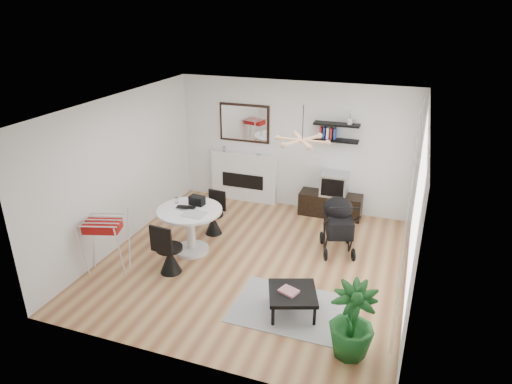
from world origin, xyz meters
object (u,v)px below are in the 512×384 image
(coffee_table, at_px, (293,294))
(potted_plant, at_px, (352,321))
(dining_table, at_px, (190,224))
(tv_console, at_px, (330,205))
(stroller, at_px, (338,227))
(drying_rack, at_px, (106,244))
(fireplace, at_px, (244,171))
(crt_tv, at_px, (334,184))

(coffee_table, height_order, potted_plant, potted_plant)
(dining_table, height_order, potted_plant, potted_plant)
(tv_console, distance_m, coffee_table, 3.39)
(stroller, bearing_deg, coffee_table, -116.05)
(tv_console, xyz_separation_m, drying_rack, (-3.03, -3.35, 0.27))
(fireplace, bearing_deg, stroller, -32.89)
(tv_console, xyz_separation_m, crt_tv, (0.05, -0.00, 0.47))
(tv_console, distance_m, potted_plant, 4.09)
(tv_console, distance_m, stroller, 1.44)
(dining_table, xyz_separation_m, coffee_table, (2.15, -1.08, -0.23))
(tv_console, xyz_separation_m, potted_plant, (1.02, -3.95, 0.27))
(fireplace, height_order, dining_table, fireplace)
(tv_console, relative_size, coffee_table, 1.50)
(crt_tv, relative_size, dining_table, 0.47)
(drying_rack, xyz_separation_m, stroller, (3.42, 1.97, -0.05))
(drying_rack, bearing_deg, potted_plant, -25.51)
(stroller, bearing_deg, drying_rack, -168.32)
(drying_rack, height_order, coffee_table, drying_rack)
(fireplace, distance_m, tv_console, 2.04)
(coffee_table, bearing_deg, dining_table, 153.31)
(fireplace, bearing_deg, dining_table, -91.41)
(crt_tv, distance_m, drying_rack, 4.55)
(stroller, bearing_deg, tv_console, 87.47)
(fireplace, xyz_separation_m, crt_tv, (2.03, -0.16, 0.02))
(drying_rack, bearing_deg, stroller, 12.98)
(coffee_table, bearing_deg, tv_console, 91.91)
(drying_rack, distance_m, potted_plant, 4.09)
(fireplace, distance_m, stroller, 2.83)
(crt_tv, bearing_deg, drying_rack, -132.70)
(tv_console, height_order, coffee_table, tv_console)
(potted_plant, bearing_deg, fireplace, 126.11)
(tv_console, bearing_deg, crt_tv, -3.59)
(coffee_table, bearing_deg, drying_rack, 179.19)
(drying_rack, relative_size, stroller, 0.90)
(fireplace, bearing_deg, drying_rack, -106.71)
(tv_console, distance_m, dining_table, 3.10)
(fireplace, xyz_separation_m, stroller, (2.37, -1.53, -0.23))
(dining_table, bearing_deg, drying_rack, -133.66)
(crt_tv, height_order, potted_plant, potted_plant)
(fireplace, bearing_deg, coffee_table, -59.45)
(dining_table, xyz_separation_m, potted_plant, (3.06, -1.65, -0.03))
(coffee_table, bearing_deg, stroller, 82.24)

